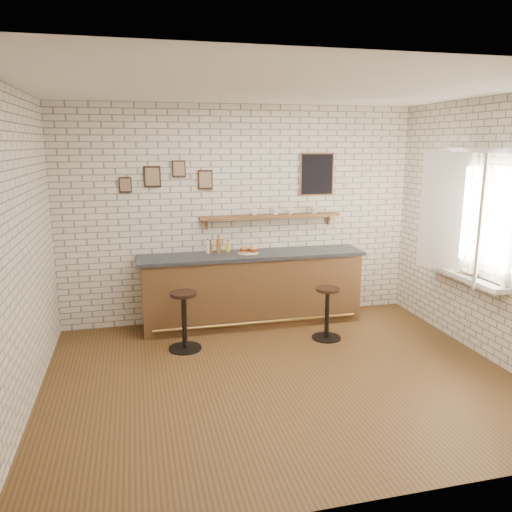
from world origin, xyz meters
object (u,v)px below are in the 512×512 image
(bar_counter, at_px, (252,289))
(bitters_bottle_brown, at_px, (211,248))
(bitters_bottle_white, at_px, (208,247))
(shelf_cup_b, at_px, (275,212))
(sandwich_plate, at_px, (248,253))
(bitters_bottle_amber, at_px, (219,245))
(shelf_cup_c, at_px, (290,211))
(condiment_bottle_yellow, at_px, (228,247))
(bar_stool_right, at_px, (327,312))
(ciabatta_sandwich, at_px, (249,249))
(bar_stool_left, at_px, (184,319))
(book_upper, at_px, (464,272))
(book_lower, at_px, (465,274))
(shelf_cup_a, at_px, (254,212))
(shelf_cup_d, at_px, (314,210))

(bar_counter, height_order, bitters_bottle_brown, bitters_bottle_brown)
(bitters_bottle_white, xyz_separation_m, shelf_cup_b, (0.96, 0.04, 0.45))
(sandwich_plate, xyz_separation_m, bitters_bottle_amber, (-0.38, 0.14, 0.09))
(shelf_cup_b, bearing_deg, shelf_cup_c, -45.61)
(bitters_bottle_white, height_order, condiment_bottle_yellow, bitters_bottle_white)
(shelf_cup_b, xyz_separation_m, shelf_cup_c, (0.23, 0.00, -0.00))
(bar_counter, bearing_deg, bar_stool_right, -43.84)
(bitters_bottle_white, distance_m, bar_stool_right, 1.83)
(ciabatta_sandwich, relative_size, shelf_cup_c, 2.30)
(bar_stool_right, bearing_deg, shelf_cup_c, 101.79)
(bitters_bottle_white, bearing_deg, shelf_cup_c, 2.10)
(bitters_bottle_brown, bearing_deg, bar_stool_left, -118.77)
(bitters_bottle_white, height_order, book_upper, bitters_bottle_white)
(condiment_bottle_yellow, bearing_deg, book_lower, -31.50)
(ciabatta_sandwich, height_order, bitters_bottle_amber, bitters_bottle_amber)
(bitters_bottle_brown, distance_m, book_upper, 3.26)
(shelf_cup_c, bearing_deg, shelf_cup_a, 120.27)
(bitters_bottle_white, relative_size, bar_stool_left, 0.27)
(bitters_bottle_white, bearing_deg, book_lower, -28.98)
(sandwich_plate, bearing_deg, bitters_bottle_white, 165.65)
(sandwich_plate, distance_m, ciabatta_sandwich, 0.05)
(bitters_bottle_white, height_order, shelf_cup_a, shelf_cup_a)
(bar_counter, relative_size, bitters_bottle_white, 15.47)
(bar_counter, distance_m, bitters_bottle_brown, 0.81)
(bitters_bottle_brown, bearing_deg, bar_counter, -15.96)
(ciabatta_sandwich, bearing_deg, shelf_cup_c, 15.53)
(shelf_cup_d, bearing_deg, bitters_bottle_white, 147.33)
(book_lower, relative_size, book_upper, 1.07)
(condiment_bottle_yellow, bearing_deg, ciabatta_sandwich, -27.17)
(bar_counter, bearing_deg, shelf_cup_c, 18.39)
(ciabatta_sandwich, height_order, book_lower, ciabatta_sandwich)
(ciabatta_sandwich, bearing_deg, bar_stool_right, -43.15)
(sandwich_plate, height_order, bitters_bottle_brown, bitters_bottle_brown)
(book_lower, distance_m, book_upper, 0.03)
(shelf_cup_d, relative_size, book_lower, 0.46)
(shelf_cup_c, bearing_deg, bar_stool_left, 149.12)
(ciabatta_sandwich, xyz_separation_m, shelf_cup_a, (0.11, 0.18, 0.48))
(shelf_cup_d, xyz_separation_m, book_lower, (1.34, -1.64, -0.61))
(book_upper, bearing_deg, ciabatta_sandwich, 153.18)
(bar_counter, bearing_deg, sandwich_plate, 158.34)
(bar_stool_left, bearing_deg, sandwich_plate, 36.53)
(shelf_cup_a, height_order, shelf_cup_c, same)
(bar_stool_left, bearing_deg, condiment_bottle_yellow, 50.14)
(shelf_cup_d, bearing_deg, bar_counter, 157.55)
(sandwich_plate, xyz_separation_m, ciabatta_sandwich, (0.01, 0.00, 0.05))
(ciabatta_sandwich, distance_m, bitters_bottle_white, 0.56)
(condiment_bottle_yellow, height_order, shelf_cup_b, shelf_cup_b)
(shelf_cup_b, bearing_deg, bitters_bottle_brown, 137.08)
(ciabatta_sandwich, height_order, book_upper, ciabatta_sandwich)
(ciabatta_sandwich, bearing_deg, bar_stool_left, -143.79)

